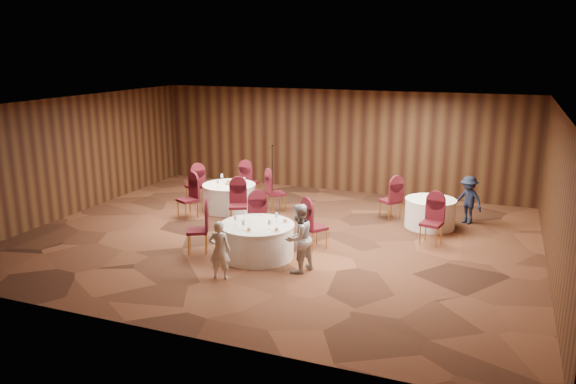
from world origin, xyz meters
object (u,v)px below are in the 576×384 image
(mic_stand, at_px, (272,178))
(woman_b, at_px, (299,238))
(woman_a, at_px, (220,250))
(table_right, at_px, (430,213))
(man_c, at_px, (468,200))
(table_main, at_px, (257,240))
(table_left, at_px, (229,197))

(mic_stand, bearing_deg, woman_b, -62.52)
(mic_stand, relative_size, woman_a, 1.25)
(table_right, xyz_separation_m, man_c, (0.86, 0.68, 0.26))
(woman_a, bearing_deg, table_main, -107.85)
(woman_b, bearing_deg, mic_stand, -129.38)
(man_c, bearing_deg, table_left, -138.76)
(woman_a, bearing_deg, woman_b, -155.99)
(mic_stand, bearing_deg, table_right, -20.41)
(mic_stand, bearing_deg, table_main, -70.44)
(table_left, bearing_deg, woman_a, -65.03)
(table_main, xyz_separation_m, table_right, (3.25, 3.50, -0.00))
(table_right, height_order, mic_stand, mic_stand)
(man_c, bearing_deg, table_main, -103.40)
(woman_b, bearing_deg, man_c, 170.66)
(table_right, bearing_deg, mic_stand, 159.59)
(table_right, bearing_deg, table_left, -175.27)
(table_main, xyz_separation_m, man_c, (4.11, 4.19, 0.26))
(table_main, xyz_separation_m, woman_a, (-0.18, -1.38, 0.22))
(table_left, distance_m, woman_a, 4.89)
(table_left, height_order, woman_b, woman_b)
(table_main, xyz_separation_m, woman_b, (1.14, -0.48, 0.34))
(man_c, bearing_deg, table_right, -110.55)
(woman_b, height_order, man_c, woman_b)
(table_main, relative_size, mic_stand, 1.09)
(table_right, bearing_deg, woman_a, -125.04)
(table_main, relative_size, table_right, 1.28)
(woman_b, bearing_deg, table_left, -113.00)
(table_main, distance_m, woman_b, 1.28)
(man_c, bearing_deg, woman_b, -91.41)
(table_main, distance_m, table_left, 3.78)
(table_main, bearing_deg, mic_stand, 109.56)
(woman_a, xyz_separation_m, man_c, (4.29, 5.57, 0.03))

